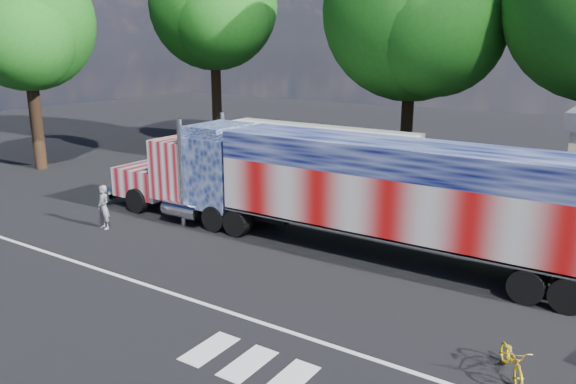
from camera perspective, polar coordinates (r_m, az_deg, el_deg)
The scene contains 9 objects.
ground at distance 19.54m, azimuth -4.89°, elevation -7.29°, with size 100.00×100.00×0.00m, color black.
lane_markings at distance 15.93m, azimuth -8.51°, elevation -12.80°, with size 30.00×2.67×0.01m.
semi_truck at distance 20.52m, azimuth 4.92°, elevation 0.54°, with size 20.89×3.30×4.45m.
coach_bus at distance 29.34m, azimuth 2.86°, elevation 3.63°, with size 10.83×2.52×3.15m.
woman at distance 24.00m, azimuth -18.23°, elevation -1.47°, with size 0.66×0.43×1.81m, color slate.
bicycle at distance 14.23m, azimuth 21.81°, elevation -15.53°, with size 0.55×1.57×0.82m, color gold.
tree_nw_a at distance 41.27m, azimuth -7.45°, elevation 18.21°, with size 9.34×8.89×14.34m.
tree_w_a at distance 36.31m, azimuth -25.11°, elevation 15.30°, with size 8.17×7.79×12.42m.
tree_n_mid at distance 33.60m, azimuth 12.82°, elevation 17.48°, with size 10.64×10.13×14.20m.
Camera 1 is at (11.29, -14.14, 7.37)m, focal length 35.00 mm.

